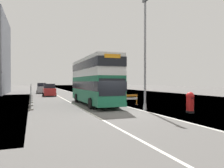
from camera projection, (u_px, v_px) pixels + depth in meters
ground at (125, 114)px, 16.77m from camera, size 140.00×280.00×0.10m
double_decker_bus at (94, 80)px, 22.81m from camera, size 2.83×11.40×4.85m
lamppost_foreground at (145, 58)px, 18.30m from camera, size 0.29×0.70×9.43m
red_pillar_postbox at (190, 101)px, 16.72m from camera, size 0.64×0.64×1.63m
roadworks_barrier at (129, 98)px, 22.16m from camera, size 1.89×0.50×1.10m
construction_site_fence at (31, 93)px, 27.89m from camera, size 0.44×20.60×2.08m
car_oncoming_near at (49, 90)px, 36.38m from camera, size 2.09×4.06×2.08m
car_receding_mid at (42, 88)px, 45.05m from camera, size 2.02×3.84×2.17m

